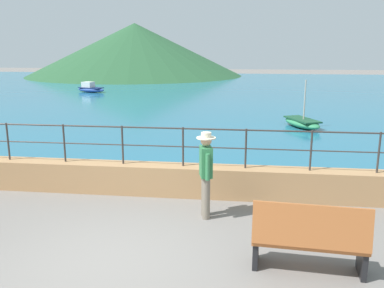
# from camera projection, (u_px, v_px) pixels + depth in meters

# --- Properties ---
(ground_plane) EXTENTS (120.00, 120.00, 0.00)m
(ground_plane) POSITION_uv_depth(u_px,v_px,m) (110.00, 261.00, 6.62)
(ground_plane) COLOR slate
(promenade_wall) EXTENTS (20.00, 0.56, 0.70)m
(promenade_wall) POSITION_uv_depth(u_px,v_px,m) (153.00, 179.00, 9.63)
(promenade_wall) COLOR tan
(promenade_wall) RESTS_ON ground
(railing) EXTENTS (18.44, 0.04, 0.90)m
(railing) POSITION_uv_depth(u_px,v_px,m) (152.00, 139.00, 9.41)
(railing) COLOR #383330
(railing) RESTS_ON promenade_wall
(lake_water) EXTENTS (64.00, 44.32, 0.06)m
(lake_water) POSITION_uv_depth(u_px,v_px,m) (218.00, 92.00, 31.57)
(lake_water) COLOR #236B89
(lake_water) RESTS_ON ground
(hill_main) EXTENTS (25.44, 25.44, 6.11)m
(hill_main) POSITION_uv_depth(u_px,v_px,m) (135.00, 50.00, 48.78)
(hill_main) COLOR #285633
(hill_main) RESTS_ON ground
(hill_secondary) EXTENTS (13.60, 13.60, 3.89)m
(hill_secondary) POSITION_uv_depth(u_px,v_px,m) (104.00, 60.00, 47.53)
(hill_secondary) COLOR #285633
(hill_secondary) RESTS_ON ground
(bench_far) EXTENTS (1.74, 0.68, 1.13)m
(bench_far) POSITION_uv_depth(u_px,v_px,m) (309.00, 238.00, 6.18)
(bench_far) COLOR #B76633
(bench_far) RESTS_ON ground
(person_walking) EXTENTS (0.38, 0.56, 1.75)m
(person_walking) POSITION_uv_depth(u_px,v_px,m) (206.00, 171.00, 8.14)
(person_walking) COLOR slate
(person_walking) RESTS_ON ground
(boat_1) EXTENTS (2.47, 1.57, 0.76)m
(boat_1) POSITION_uv_depth(u_px,v_px,m) (90.00, 89.00, 30.96)
(boat_1) COLOR #2D4C9E
(boat_1) RESTS_ON lake_water
(boat_2) EXTENTS (1.75, 2.47, 1.99)m
(boat_2) POSITION_uv_depth(u_px,v_px,m) (302.00, 122.00, 17.37)
(boat_2) COLOR #338C59
(boat_2) RESTS_ON lake_water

